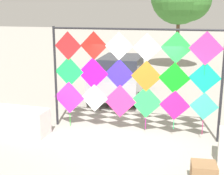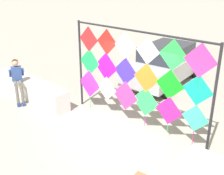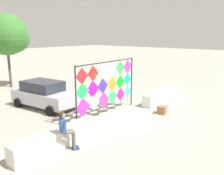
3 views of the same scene
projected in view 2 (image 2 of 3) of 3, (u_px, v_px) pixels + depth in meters
name	position (u px, v px, depth m)	size (l,w,h in m)	color
ground	(118.00, 136.00, 8.22)	(120.00, 120.00, 0.00)	#9E998E
plaza_ledge_left	(30.00, 89.00, 10.62)	(3.95, 0.61, 0.73)	silver
kite_display_rack	(135.00, 72.00, 8.17)	(4.78, 0.21, 3.10)	#232328
seated_vendor	(17.00, 78.00, 10.07)	(0.76, 0.63, 1.58)	#666056
parked_car	(165.00, 64.00, 11.99)	(2.37, 4.35, 1.62)	#B7B7BC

